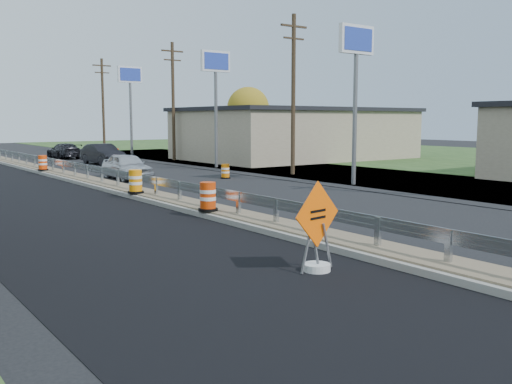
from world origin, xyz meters
TOP-DOWN VIEW (x-y plane):
  - ground at (0.00, 0.00)m, footprint 140.00×140.00m
  - grass_verge_far at (30.00, 10.00)m, footprint 40.00×120.00m
  - milled_overlay at (-4.40, 10.00)m, footprint 7.20×120.00m
  - median at (0.00, 8.00)m, footprint 1.60×55.00m
  - guardrail at (0.00, 9.00)m, footprint 0.10×46.15m
  - retail_building_near at (20.99, 20.00)m, footprint 18.50×12.50m
  - pylon_sign_south at (10.50, 3.00)m, footprint 2.20×0.30m
  - pylon_sign_mid at (10.50, 16.00)m, footprint 2.20×0.30m
  - pylon_sign_north at (10.50, 30.00)m, footprint 2.20×0.30m
  - utility_pole_smid at (11.50, 9.00)m, footprint 1.90×0.26m
  - utility_pole_nmid at (11.50, 24.00)m, footprint 1.90×0.26m
  - utility_pole_north at (11.50, 39.00)m, footprint 1.90×0.26m
  - tree_far_yellow at (26.00, 34.00)m, footprint 4.62×4.62m
  - caution_sign at (-2.25, -8.29)m, footprint 1.42×0.60m
  - barrel_median_near at (-0.55, -0.98)m, footprint 0.66×0.66m
  - barrel_median_mid at (-0.55, 4.80)m, footprint 0.67×0.67m
  - barrel_median_far at (-0.55, 18.15)m, footprint 0.63×0.63m
  - barrel_shoulder_near at (7.00, 9.51)m, footprint 0.56×0.56m
  - barrel_shoulder_far at (9.20, 30.39)m, footprint 0.54×0.54m
  - car_silver at (2.37, 12.36)m, footprint 1.82×4.27m
  - car_dark_mid at (5.27, 23.43)m, footprint 1.92×4.71m
  - car_dark_far at (5.07, 31.75)m, footprint 1.93×4.51m

SIDE VIEW (x-z plane):
  - ground at x=0.00m, z-range 0.00..0.00m
  - milled_overlay at x=-4.40m, z-range 0.00..0.01m
  - grass_verge_far at x=30.00m, z-range 0.00..0.03m
  - median at x=0.00m, z-range 0.00..0.23m
  - barrel_shoulder_far at x=9.20m, z-range -0.02..0.78m
  - barrel_shoulder_near at x=7.00m, z-range -0.02..0.80m
  - caution_sign at x=-2.25m, z-range -0.49..1.49m
  - car_dark_far at x=5.07m, z-range 0.00..1.29m
  - barrel_median_far at x=-0.55m, z-range 0.21..1.13m
  - barrel_median_near at x=-0.55m, z-range 0.21..1.18m
  - barrel_median_mid at x=-0.55m, z-range 0.21..1.19m
  - car_silver at x=2.37m, z-range 0.00..1.44m
  - guardrail at x=0.00m, z-range 0.37..1.09m
  - car_dark_mid at x=5.27m, z-range 0.00..1.52m
  - retail_building_near at x=20.99m, z-range 0.02..4.29m
  - tree_far_yellow at x=26.00m, z-range 1.11..7.97m
  - utility_pole_smid at x=11.50m, z-range 0.23..9.63m
  - utility_pole_nmid at x=11.50m, z-range 0.23..9.63m
  - utility_pole_north at x=11.50m, z-range 0.23..9.63m
  - pylon_sign_south at x=10.50m, z-range 2.53..10.43m
  - pylon_sign_mid at x=10.50m, z-range 2.53..10.43m
  - pylon_sign_north at x=10.50m, z-range 2.53..10.43m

